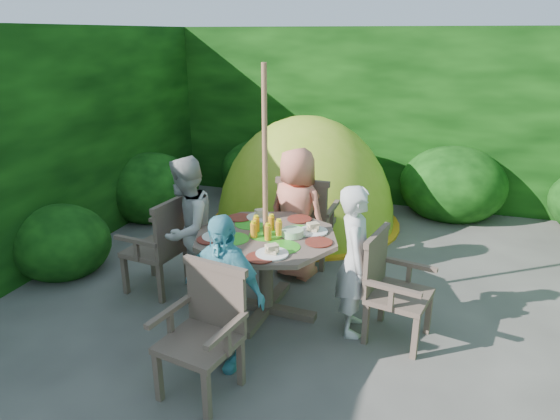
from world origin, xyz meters
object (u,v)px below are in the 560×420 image
(garden_chair_right, at_px, (391,286))
(child_front, at_px, (223,292))
(child_left, at_px, (187,229))
(child_back, at_px, (297,214))
(parasol_pole, at_px, (265,197))
(garden_chair_front, at_px, (205,329))
(patio_table, at_px, (266,247))
(child_right, at_px, (355,261))
(dome_tent, at_px, (305,222))
(garden_chair_left, at_px, (161,244))
(garden_chair_back, at_px, (306,219))

(garden_chair_right, xyz_separation_m, child_front, (-1.15, -0.74, 0.14))
(child_left, distance_m, child_back, 1.13)
(parasol_pole, bearing_deg, garden_chair_right, -2.87)
(garden_chair_front, distance_m, child_back, 1.91)
(patio_table, relative_size, garden_chair_front, 1.56)
(child_front, bearing_deg, child_back, 99.69)
(child_right, xyz_separation_m, dome_tent, (-1.06, 2.34, -0.65))
(child_back, xyz_separation_m, dome_tent, (-0.31, 1.50, -0.68))
(parasol_pole, xyz_separation_m, garden_chair_right, (1.10, -0.06, -0.63))
(patio_table, height_order, garden_chair_left, garden_chair_left)
(dome_tent, bearing_deg, child_back, -88.05)
(garden_chair_left, distance_m, child_left, 0.36)
(garden_chair_right, distance_m, child_back, 1.37)
(child_right, bearing_deg, child_left, 75.67)
(child_back, xyz_separation_m, child_front, (-0.10, -1.60, -0.07))
(garden_chair_left, xyz_separation_m, dome_tent, (0.83, 2.23, -0.49))
(child_right, xyz_separation_m, child_front, (-0.85, -0.75, -0.04))
(child_back, bearing_deg, dome_tent, -60.08)
(garden_chair_right, bearing_deg, child_front, 134.52)
(garden_chair_back, bearing_deg, garden_chair_right, 132.84)
(parasol_pole, distance_m, garden_chair_back, 1.24)
(parasol_pole, distance_m, child_front, 0.94)
(parasol_pole, height_order, garden_chair_back, parasol_pole)
(patio_table, xyz_separation_m, garden_chair_back, (0.07, 1.09, -0.12))
(patio_table, bearing_deg, garden_chair_right, -2.92)
(parasol_pole, distance_m, child_right, 0.92)
(parasol_pole, height_order, dome_tent, parasol_pole)
(garden_chair_front, bearing_deg, child_back, 97.16)
(garden_chair_front, bearing_deg, child_front, 98.65)
(garden_chair_right, relative_size, garden_chair_left, 0.95)
(garden_chair_left, xyz_separation_m, child_back, (1.14, 0.74, 0.19))
(garden_chair_back, relative_size, dome_tent, 0.34)
(patio_table, xyz_separation_m, garden_chair_front, (-0.06, -1.10, -0.16))
(garden_chair_left, height_order, child_left, child_left)
(garden_chair_front, xyz_separation_m, child_back, (0.10, 1.90, 0.21))
(garden_chair_front, bearing_deg, parasol_pole, 97.36)
(patio_table, relative_size, parasol_pole, 0.63)
(garden_chair_front, bearing_deg, garden_chair_right, 52.38)
(garden_chair_left, bearing_deg, child_back, 129.77)
(parasol_pole, distance_m, child_left, 0.90)
(garden_chair_right, distance_m, garden_chair_left, 2.20)
(parasol_pole, height_order, garden_chair_right, parasol_pole)
(child_left, height_order, child_front, child_left)
(dome_tent, bearing_deg, garden_chair_right, -69.71)
(garden_chair_right, bearing_deg, child_back, 62.62)
(parasol_pole, distance_m, garden_chair_left, 1.26)
(garden_chair_right, bearing_deg, garden_chair_left, 98.61)
(patio_table, relative_size, dome_tent, 0.48)
(child_front, bearing_deg, garden_chair_left, 153.80)
(child_right, bearing_deg, child_front, 120.67)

